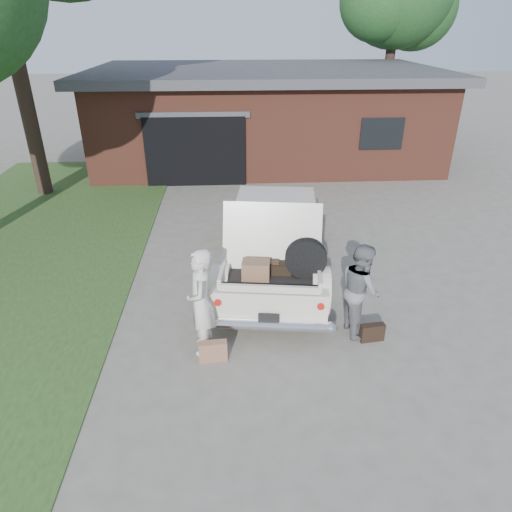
{
  "coord_description": "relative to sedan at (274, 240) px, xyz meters",
  "views": [
    {
      "loc": [
        -0.43,
        -6.6,
        4.82
      ],
      "look_at": [
        0.0,
        0.6,
        1.1
      ],
      "focal_mm": 32.0,
      "sensor_mm": 36.0,
      "label": 1
    }
  ],
  "objects": [
    {
      "name": "ground",
      "position": [
        -0.47,
        -1.98,
        -0.76
      ],
      "size": [
        90.0,
        90.0,
        0.0
      ],
      "primitive_type": "plane",
      "color": "gray",
      "rests_on": "ground"
    },
    {
      "name": "grass_strip",
      "position": [
        -5.97,
        1.02,
        -0.75
      ],
      "size": [
        6.0,
        16.0,
        0.02
      ],
      "primitive_type": "cube",
      "color": "#2D4C1E",
      "rests_on": "ground"
    },
    {
      "name": "house",
      "position": [
        0.52,
        9.49,
        0.91
      ],
      "size": [
        12.8,
        7.8,
        3.3
      ],
      "color": "brown",
      "rests_on": "ground"
    },
    {
      "name": "sedan",
      "position": [
        0.0,
        0.0,
        0.0
      ],
      "size": [
        2.64,
        5.39,
        2.09
      ],
      "rotation": [
        0.0,
        0.0,
        -0.13
      ],
      "color": "beige",
      "rests_on": "ground"
    },
    {
      "name": "woman_left",
      "position": [
        -1.4,
        -2.52,
        0.14
      ],
      "size": [
        0.47,
        0.68,
        1.8
      ],
      "primitive_type": "imported",
      "rotation": [
        0.0,
        0.0,
        -1.52
      ],
      "color": "silver",
      "rests_on": "ground"
    },
    {
      "name": "woman_right",
      "position": [
        1.24,
        -2.16,
        0.06
      ],
      "size": [
        0.71,
        0.87,
        1.65
      ],
      "primitive_type": "imported",
      "rotation": [
        0.0,
        0.0,
        1.69
      ],
      "color": "slate",
      "rests_on": "ground"
    },
    {
      "name": "suitcase_left",
      "position": [
        -1.23,
        -2.83,
        -0.59
      ],
      "size": [
        0.46,
        0.17,
        0.35
      ],
      "primitive_type": "cube",
      "rotation": [
        0.0,
        0.0,
        0.07
      ],
      "color": "#9E6B50",
      "rests_on": "ground"
    },
    {
      "name": "suitcase_right",
      "position": [
        1.43,
        -2.48,
        -0.6
      ],
      "size": [
        0.42,
        0.18,
        0.32
      ],
      "primitive_type": "cube",
      "rotation": [
        0.0,
        0.0,
        0.13
      ],
      "color": "black",
      "rests_on": "ground"
    }
  ]
}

